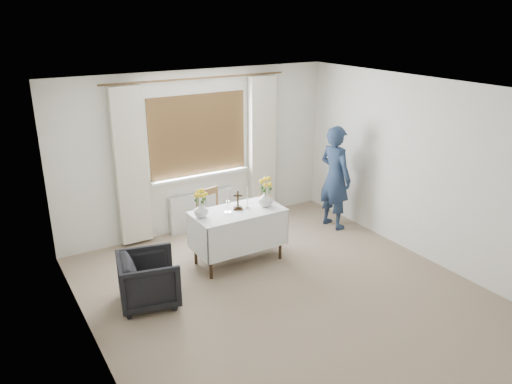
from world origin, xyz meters
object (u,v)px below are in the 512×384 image
altar_table (238,236)px  flower_vase_left (201,210)px  person (335,177)px  wooden_cross (238,200)px  wooden_chair (215,220)px  flower_vase_right (265,199)px  armchair (149,280)px

altar_table → flower_vase_left: bearing=173.9°
person → wooden_cross: bearing=91.2°
wooden_chair → flower_vase_left: (-0.42, -0.47, 0.41)m
flower_vase_right → wooden_chair: bearing=131.4°
wooden_chair → flower_vase_left: bearing=-141.3°
altar_table → wooden_chair: bearing=100.4°
person → wooden_cross: size_ratio=6.13×
wooden_cross → flower_vase_right: size_ratio=1.25×
altar_table → person: (1.91, 0.28, 0.45)m
wooden_cross → flower_vase_left: wooden_cross is taller
armchair → flower_vase_right: (1.83, 0.33, 0.56)m
flower_vase_right → armchair: bearing=-169.7°
altar_table → flower_vase_left: (-0.51, 0.05, 0.48)m
wooden_cross → flower_vase_right: (0.38, -0.09, -0.03)m
person → armchair: bearing=95.2°
wooden_chair → armchair: size_ratio=1.30×
flower_vase_right → wooden_cross: bearing=166.9°
armchair → flower_vase_left: size_ratio=3.43×
armchair → flower_vase_right: size_ratio=3.17×
armchair → flower_vase_right: bearing=-67.1°
armchair → altar_table: bearing=-62.4°
flower_vase_right → person: bearing=12.3°
person → flower_vase_right: 1.54m
wooden_chair → wooden_cross: bearing=-85.3°
wooden_chair → flower_vase_right: flower_vase_right is taller
person → wooden_cross: person is taller
wooden_chair → wooden_cross: wooden_cross is taller
wooden_chair → person: 2.06m
altar_table → flower_vase_right: size_ratio=5.72×
person → wooden_cross: (-1.89, -0.24, 0.07)m
person → flower_vase_left: bearing=89.3°
wooden_chair → person: person is taller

